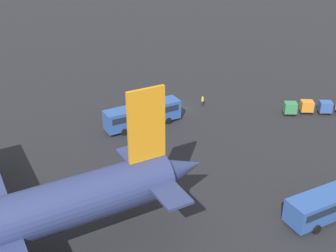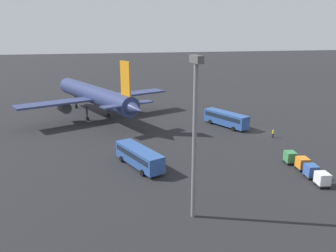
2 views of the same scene
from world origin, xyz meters
TOP-DOWN VIEW (x-y plane):
  - ground_plane at (0.00, 0.00)m, footprint 600.00×600.00m
  - shuttle_bus_near at (5.99, 5.41)m, footprint 11.93×7.10m
  - shuttle_bus_far at (-12.69, 28.64)m, footprint 11.39×6.57m
  - worker_person at (-4.29, -0.63)m, footprint 0.38×0.38m
  - cargo_cart_blue at (-23.19, 4.48)m, footprint 2.24×1.98m
  - cargo_cart_orange at (-20.34, 3.93)m, footprint 2.24×1.98m
  - cargo_cart_green at (-17.50, 4.22)m, footprint 2.24×1.98m

SIDE VIEW (x-z plane):
  - ground_plane at x=0.00m, z-range 0.00..0.00m
  - worker_person at x=-4.29m, z-range 0.00..1.74m
  - cargo_cart_blue at x=-23.19m, z-range 0.16..2.22m
  - cargo_cart_orange at x=-20.34m, z-range 0.16..2.22m
  - cargo_cart_green at x=-17.50m, z-range 0.16..2.22m
  - shuttle_bus_far at x=-12.69m, z-range 0.32..3.41m
  - shuttle_bus_near at x=5.99m, z-range 0.33..3.66m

